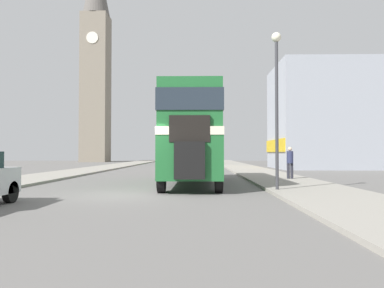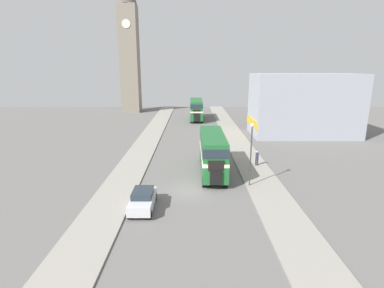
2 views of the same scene
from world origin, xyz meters
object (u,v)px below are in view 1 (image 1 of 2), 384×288
at_px(pedestrian_walking, 290,161).
at_px(church_tower, 96,53).
at_px(bus_distant, 187,146).
at_px(double_decker_bus, 192,132).
at_px(street_lamp, 277,86).

xyz_separation_m(pedestrian_walking, church_tower, (-22.44, 43.45, 17.55)).
bearing_deg(bus_distant, double_decker_bus, -87.90).
relative_size(bus_distant, street_lamp, 1.75).
relative_size(bus_distant, church_tower, 0.28).
bearing_deg(bus_distant, street_lamp, -83.18).
bearing_deg(pedestrian_walking, double_decker_bus, -157.46).
xyz_separation_m(bus_distant, church_tower, (-16.06, 12.12, 16.09)).
height_order(bus_distant, church_tower, church_tower).
distance_m(bus_distant, pedestrian_walking, 32.00).
bearing_deg(pedestrian_walking, street_lamp, -107.97).
relative_size(pedestrian_walking, street_lamp, 0.29).
height_order(double_decker_bus, pedestrian_walking, double_decker_bus).
height_order(bus_distant, pedestrian_walking, bus_distant).
height_order(double_decker_bus, street_lamp, street_lamp).
bearing_deg(street_lamp, double_decker_bus, 130.46).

